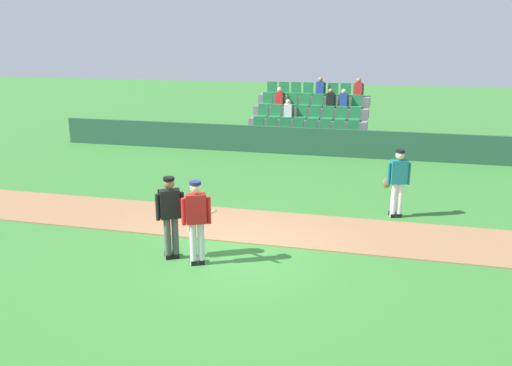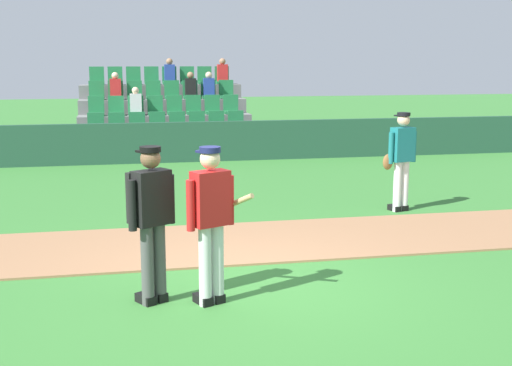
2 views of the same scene
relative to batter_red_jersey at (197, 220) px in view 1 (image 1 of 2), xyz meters
name	(u,v)px [view 1 (image 1 of 2)]	position (x,y,z in m)	size (l,w,h in m)	color
ground_plane	(223,255)	(0.36, 0.56, -0.97)	(80.00, 80.00, 0.00)	#387A33
infield_dirt_path	(246,225)	(0.36, 2.40, -0.95)	(28.00, 2.25, 0.03)	#9E704C
dugout_fence	(300,141)	(0.36, 10.53, -0.44)	(20.00, 0.16, 1.05)	#234C38
stadium_bleachers	(309,126)	(0.37, 12.84, -0.22)	(5.00, 3.80, 2.70)	slate
batter_red_jersey	(197,220)	(0.00, 0.00, 0.00)	(0.75, 0.69, 1.76)	silver
umpire_home_plate	(170,213)	(-0.64, 0.17, 0.03)	(0.54, 0.46, 1.76)	#4C4C4C
runner_teal_jersey	(397,181)	(3.92, 3.93, -0.01)	(0.67, 0.38, 1.76)	white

